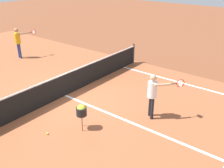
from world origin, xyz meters
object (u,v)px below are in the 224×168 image
Objects in this scene: player_far at (18,40)px; tennis_ball_near_net at (47,134)px; ball_hopper at (81,110)px; net at (64,85)px; player_near at (153,91)px.

player_far reaches higher than tennis_ball_near_net.
ball_hopper reaches higher than tennis_ball_near_net.
player_far is at bearing 73.18° from net.
player_near is at bearing -35.59° from ball_hopper.
player_near is 1.85× the size of ball_hopper.
player_far is at bearing 69.25° from ball_hopper.
player_far is (1.70, 5.61, 0.58)m from net.
player_far is 1.97× the size of ball_hopper.
tennis_ball_near_net is at bearing -118.39° from player_far.
net is 6.27× the size of player_near.
player_far is at bearing 61.61° from tennis_ball_near_net.
player_near reaches higher than ball_hopper.
player_far is at bearing 84.05° from player_near.
net is at bearing 35.46° from tennis_ball_near_net.
player_near is (0.74, -3.61, 0.51)m from net.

